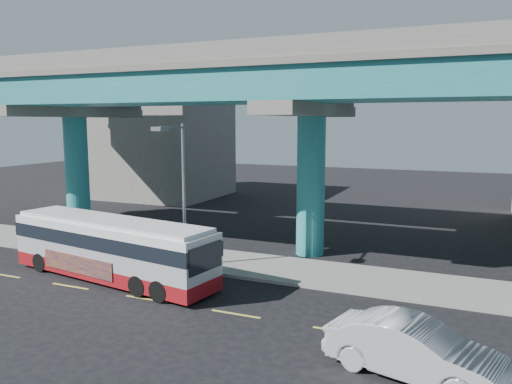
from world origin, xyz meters
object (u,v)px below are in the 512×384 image
at_px(transit_bus, 111,246).
at_px(street_lamp, 178,174).
at_px(parked_car, 61,230).
at_px(sedan, 414,349).

distance_m(transit_bus, street_lamp, 4.44).
relative_size(transit_bus, parked_car, 2.91).
bearing_deg(sedan, street_lamp, 76.40).
height_order(transit_bus, sedan, transit_bus).
relative_size(transit_bus, street_lamp, 1.61).
height_order(sedan, parked_car, sedan).
bearing_deg(parked_car, sedan, -129.11).
bearing_deg(transit_bus, parked_car, 158.31).
relative_size(sedan, parked_car, 1.37).
xyz_separation_m(transit_bus, street_lamp, (2.19, 2.21, 3.16)).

